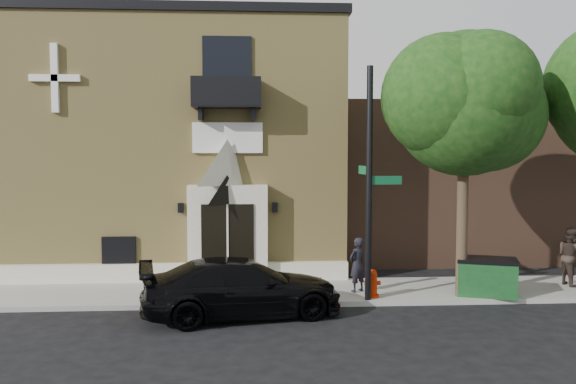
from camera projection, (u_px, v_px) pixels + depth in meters
name	position (u px, v px, depth m)	size (l,w,h in m)	color
ground	(259.00, 308.00, 15.91)	(120.00, 120.00, 0.00)	black
sidewalk	(291.00, 292.00, 17.46)	(42.00, 3.00, 0.15)	gray
church	(186.00, 147.00, 23.33)	(12.20, 11.01, 9.30)	tan
neighbour_building	(523.00, 180.00, 25.36)	(18.00, 8.00, 6.40)	brown
street_tree_left	(467.00, 102.00, 16.20)	(4.97, 4.38, 7.77)	#38281C
black_sedan	(242.00, 287.00, 15.11)	(2.19, 5.39, 1.56)	black
street_sign	(369.00, 184.00, 16.07)	(1.10, 1.07, 6.71)	black
fire_hydrant	(372.00, 283.00, 16.54)	(0.47, 0.38, 0.83)	#A01A00
dumpster	(487.00, 276.00, 16.76)	(1.93, 1.47, 1.12)	#103A18
planter	(231.00, 271.00, 18.54)	(0.62, 0.54, 0.69)	#4B5C2B
pedestrian_near	(357.00, 265.00, 17.16)	(0.61, 0.40, 1.68)	black
pedestrian_far	(571.00, 256.00, 18.04)	(0.91, 0.71, 1.87)	#342922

